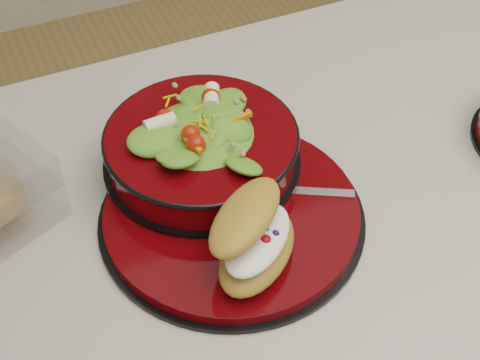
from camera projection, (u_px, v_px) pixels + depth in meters
name	position (u px, v px, depth m)	size (l,w,h in m)	color
dinner_plate	(233.00, 213.00, 0.80)	(0.32, 0.32, 0.02)	black
salad_bowl	(201.00, 141.00, 0.82)	(0.25, 0.25, 0.10)	black
croissant	(255.00, 237.00, 0.71)	(0.14, 0.15, 0.08)	#BA8439
fork	(280.00, 190.00, 0.81)	(0.15, 0.10, 0.00)	silver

